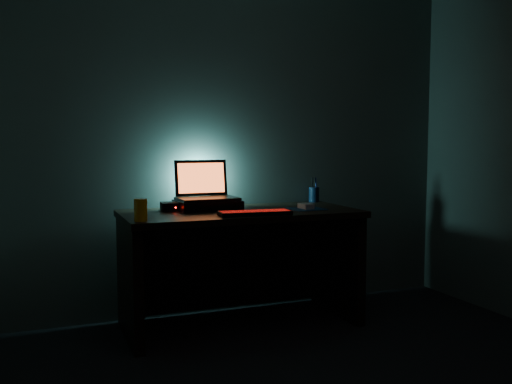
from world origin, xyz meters
The scene contains 10 objects.
room centered at (0.00, 0.00, 1.25)m, with size 3.50×4.00×2.50m.
desk centered at (0.00, 1.67, 0.49)m, with size 1.50×0.70×0.75m.
riser centered at (-0.18, 1.77, 0.78)m, with size 0.40×0.30×0.06m, color black.
laptop centered at (-0.18, 1.82, 0.87)m, with size 0.39×0.29×0.26m.
keyboard centered at (0.00, 1.38, 0.76)m, with size 0.45×0.18×0.03m.
mousepad centered at (0.42, 1.54, 0.75)m, with size 0.22×0.20×0.00m, color #0B2B50.
mouse centered at (0.42, 1.54, 0.77)m, with size 0.07×0.11×0.03m, color #9E9EA4.
pen_cup centered at (0.68, 1.92, 0.80)m, with size 0.08×0.08×0.11m, color black.
juice_glass centered at (-0.68, 1.37, 0.81)m, with size 0.07×0.07×0.12m, color #FEA60D.
router centered at (-0.40, 1.78, 0.78)m, with size 0.17×0.14×0.05m.
Camera 1 is at (-1.24, -1.78, 1.19)m, focal length 40.00 mm.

